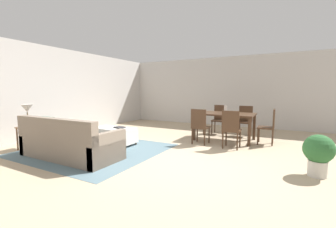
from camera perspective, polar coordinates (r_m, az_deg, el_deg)
name	(u,v)px	position (r m, az deg, el deg)	size (l,w,h in m)	color
ground_plane	(179,161)	(4.52, 2.76, -11.89)	(10.80, 10.80, 0.00)	tan
wall_back	(235,92)	(9.07, 16.74, 5.50)	(9.00, 0.12, 2.70)	beige
wall_left	(54,92)	(7.72, -27.08, 5.06)	(0.12, 11.00, 2.70)	beige
area_rug	(95,150)	(5.58, -18.11, -8.67)	(3.00, 2.80, 0.01)	slate
couch	(69,144)	(5.09, -24.03, -6.93)	(2.20, 0.89, 0.86)	gray
ottoman_table	(114,135)	(5.96, -13.61, -5.23)	(1.12, 0.58, 0.43)	silver
side_table	(29,131)	(6.21, -32.07, -3.78)	(0.40, 0.40, 0.54)	brown
table_lamp	(27,109)	(6.15, -32.34, 1.03)	(0.26, 0.26, 0.53)	brown
dining_table	(225,116)	(6.45, 14.26, -0.58)	(1.59, 0.99, 0.76)	#422B1C
dining_chair_near_left	(200,124)	(5.82, 8.10, -2.65)	(0.41, 0.41, 0.92)	#422B1C
dining_chair_near_right	(231,127)	(5.52, 15.82, -3.28)	(0.40, 0.40, 0.92)	#422B1C
dining_chair_far_left	(219,118)	(7.42, 13.01, -0.88)	(0.40, 0.40, 0.92)	#422B1C
dining_chair_far_right	(245,119)	(7.23, 19.13, -1.24)	(0.41, 0.41, 0.92)	#422B1C
dining_chair_head_east	(270,124)	(6.31, 24.51, -2.45)	(0.41, 0.41, 0.92)	#422B1C
vase_centerpiece	(225,109)	(6.47, 14.47, 1.17)	(0.08, 0.08, 0.21)	silver
book_on_ottoman	(120,127)	(5.87, -12.29, -3.34)	(0.26, 0.20, 0.03)	#333338
potted_plant	(318,152)	(4.37, 34.06, -8.09)	(0.46, 0.46, 0.69)	beige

